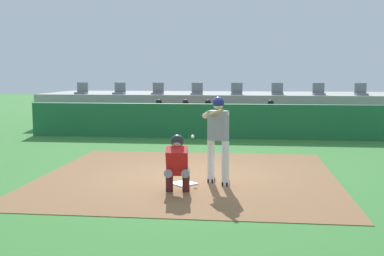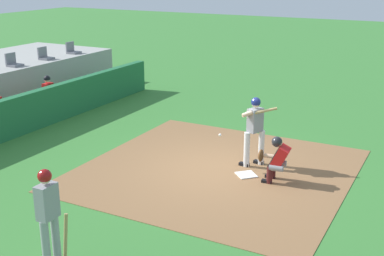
{
  "view_description": "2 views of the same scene",
  "coord_description": "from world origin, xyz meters",
  "px_view_note": "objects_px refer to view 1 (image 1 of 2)",
  "views": [
    {
      "loc": [
        1.31,
        -10.54,
        2.27
      ],
      "look_at": [
        0.0,
        0.7,
        1.0
      ],
      "focal_mm": 45.78,
      "sensor_mm": 36.0,
      "label": 1
    },
    {
      "loc": [
        -10.72,
        -4.95,
        4.87
      ],
      "look_at": [
        0.0,
        0.7,
        1.0
      ],
      "focal_mm": 47.33,
      "sensor_mm": 36.0,
      "label": 2
    }
  ],
  "objects_px": {
    "stadium_seat_6": "(319,92)",
    "catcher_crouched": "(177,162)",
    "home_plate": "(184,183)",
    "stadium_seat_5": "(277,92)",
    "stadium_seat_7": "(361,92)",
    "stadium_seat_2": "(158,91)",
    "dugout_player_1": "(185,116)",
    "dugout_player_0": "(158,116)",
    "stadium_seat_0": "(82,91)",
    "batter_at_plate": "(218,134)",
    "stadium_seat_4": "(237,91)",
    "stadium_seat_3": "(197,91)",
    "dugout_player_3": "(271,117)",
    "dugout_player_2": "(208,117)",
    "stadium_seat_1": "(119,91)"
  },
  "relations": [
    {
      "from": "dugout_player_0",
      "to": "dugout_player_2",
      "type": "distance_m",
      "value": 1.85
    },
    {
      "from": "dugout_player_2",
      "to": "stadium_seat_7",
      "type": "distance_m",
      "value": 6.28
    },
    {
      "from": "catcher_crouched",
      "to": "stadium_seat_4",
      "type": "distance_m",
      "value": 10.98
    },
    {
      "from": "dugout_player_0",
      "to": "batter_at_plate",
      "type": "bearing_deg",
      "value": -71.29
    },
    {
      "from": "home_plate",
      "to": "dugout_player_1",
      "type": "relative_size",
      "value": 0.34
    },
    {
      "from": "dugout_player_1",
      "to": "stadium_seat_7",
      "type": "height_order",
      "value": "stadium_seat_7"
    },
    {
      "from": "dugout_player_3",
      "to": "stadium_seat_2",
      "type": "relative_size",
      "value": 2.71
    },
    {
      "from": "stadium_seat_4",
      "to": "stadium_seat_5",
      "type": "bearing_deg",
      "value": 0.0
    },
    {
      "from": "dugout_player_1",
      "to": "stadium_seat_2",
      "type": "xyz_separation_m",
      "value": [
        -1.4,
        2.03,
        0.86
      ]
    },
    {
      "from": "stadium_seat_6",
      "to": "dugout_player_1",
      "type": "bearing_deg",
      "value": -158.24
    },
    {
      "from": "stadium_seat_1",
      "to": "stadium_seat_6",
      "type": "height_order",
      "value": "same"
    },
    {
      "from": "stadium_seat_4",
      "to": "stadium_seat_6",
      "type": "xyz_separation_m",
      "value": [
        3.25,
        0.0,
        0.0
      ]
    },
    {
      "from": "dugout_player_2",
      "to": "stadium_seat_6",
      "type": "distance_m",
      "value": 4.79
    },
    {
      "from": "stadium_seat_4",
      "to": "catcher_crouched",
      "type": "bearing_deg",
      "value": -94.39
    },
    {
      "from": "dugout_player_2",
      "to": "stadium_seat_5",
      "type": "xyz_separation_m",
      "value": [
        2.63,
        2.03,
        0.86
      ]
    },
    {
      "from": "home_plate",
      "to": "stadium_seat_5",
      "type": "xyz_separation_m",
      "value": [
        2.44,
        10.18,
        1.51
      ]
    },
    {
      "from": "dugout_player_0",
      "to": "dugout_player_1",
      "type": "xyz_separation_m",
      "value": [
        1.0,
        0.0,
        0.0
      ]
    },
    {
      "from": "dugout_player_3",
      "to": "dugout_player_2",
      "type": "bearing_deg",
      "value": 180.0
    },
    {
      "from": "catcher_crouched",
      "to": "stadium_seat_2",
      "type": "height_order",
      "value": "stadium_seat_2"
    },
    {
      "from": "home_plate",
      "to": "stadium_seat_1",
      "type": "height_order",
      "value": "stadium_seat_1"
    },
    {
      "from": "dugout_player_0",
      "to": "stadium_seat_6",
      "type": "relative_size",
      "value": 2.71
    },
    {
      "from": "dugout_player_1",
      "to": "dugout_player_3",
      "type": "relative_size",
      "value": 1.0
    },
    {
      "from": "dugout_player_1",
      "to": "stadium_seat_1",
      "type": "xyz_separation_m",
      "value": [
        -3.03,
        2.03,
        0.86
      ]
    },
    {
      "from": "batter_at_plate",
      "to": "stadium_seat_4",
      "type": "bearing_deg",
      "value": 89.31
    },
    {
      "from": "dugout_player_1",
      "to": "stadium_seat_0",
      "type": "relative_size",
      "value": 2.71
    },
    {
      "from": "stadium_seat_7",
      "to": "stadium_seat_1",
      "type": "bearing_deg",
      "value": 180.0
    },
    {
      "from": "dugout_player_3",
      "to": "home_plate",
      "type": "bearing_deg",
      "value": -104.47
    },
    {
      "from": "home_plate",
      "to": "batter_at_plate",
      "type": "relative_size",
      "value": 0.24
    },
    {
      "from": "catcher_crouched",
      "to": "batter_at_plate",
      "type": "bearing_deg",
      "value": 48.8
    },
    {
      "from": "dugout_player_3",
      "to": "stadium_seat_6",
      "type": "distance_m",
      "value": 2.95
    },
    {
      "from": "home_plate",
      "to": "batter_at_plate",
      "type": "height_order",
      "value": "batter_at_plate"
    },
    {
      "from": "home_plate",
      "to": "stadium_seat_6",
      "type": "height_order",
      "value": "stadium_seat_6"
    },
    {
      "from": "stadium_seat_2",
      "to": "stadium_seat_5",
      "type": "xyz_separation_m",
      "value": [
        4.88,
        0.0,
        0.0
      ]
    },
    {
      "from": "dugout_player_1",
      "to": "catcher_crouched",
      "type": "bearing_deg",
      "value": -83.51
    },
    {
      "from": "dugout_player_3",
      "to": "stadium_seat_3",
      "type": "height_order",
      "value": "stadium_seat_3"
    },
    {
      "from": "dugout_player_0",
      "to": "stadium_seat_7",
      "type": "bearing_deg",
      "value": 14.76
    },
    {
      "from": "batter_at_plate",
      "to": "stadium_seat_3",
      "type": "relative_size",
      "value": 3.76
    },
    {
      "from": "stadium_seat_6",
      "to": "stadium_seat_7",
      "type": "relative_size",
      "value": 1.0
    },
    {
      "from": "stadium_seat_7",
      "to": "stadium_seat_2",
      "type": "bearing_deg",
      "value": 180.0
    },
    {
      "from": "catcher_crouched",
      "to": "stadium_seat_7",
      "type": "distance_m",
      "value": 12.35
    },
    {
      "from": "catcher_crouched",
      "to": "dugout_player_0",
      "type": "relative_size",
      "value": 1.44
    },
    {
      "from": "batter_at_plate",
      "to": "dugout_player_2",
      "type": "bearing_deg",
      "value": 96.24
    },
    {
      "from": "catcher_crouched",
      "to": "stadium_seat_5",
      "type": "height_order",
      "value": "stadium_seat_5"
    },
    {
      "from": "home_plate",
      "to": "stadium_seat_4",
      "type": "xyz_separation_m",
      "value": [
        0.81,
        10.18,
        1.51
      ]
    },
    {
      "from": "stadium_seat_7",
      "to": "stadium_seat_3",
      "type": "bearing_deg",
      "value": 180.0
    },
    {
      "from": "stadium_seat_6",
      "to": "catcher_crouched",
      "type": "bearing_deg",
      "value": -110.54
    },
    {
      "from": "home_plate",
      "to": "dugout_player_0",
      "type": "relative_size",
      "value": 0.34
    },
    {
      "from": "home_plate",
      "to": "catcher_crouched",
      "type": "height_order",
      "value": "catcher_crouched"
    },
    {
      "from": "dugout_player_1",
      "to": "stadium_seat_5",
      "type": "bearing_deg",
      "value": 30.37
    },
    {
      "from": "batter_at_plate",
      "to": "dugout_player_0",
      "type": "relative_size",
      "value": 1.39
    }
  ]
}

